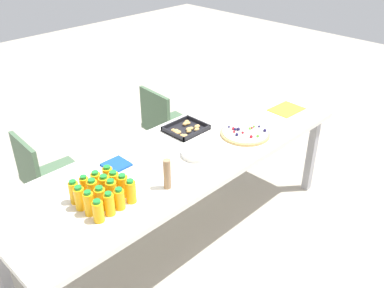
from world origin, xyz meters
The scene contains 26 objects.
ground_plane centered at (0.00, 0.00, 0.00)m, with size 12.00×12.00×0.00m, color #B2A899.
party_table centered at (0.00, 0.00, 0.68)m, with size 2.54×0.82×0.74m.
chair_far_right centered at (0.52, 0.74, 0.50)m, with size 0.43×0.43×0.83m.
chair_far_left centered at (-0.64, 0.74, 0.50)m, with size 0.42×0.42×0.83m.
juice_bottle_0 centered at (-0.80, -0.19, 0.80)m, with size 0.06×0.06×0.13m.
juice_bottle_1 centered at (-0.72, -0.18, 0.81)m, with size 0.06×0.06×0.14m.
juice_bottle_2 centered at (-0.65, -0.18, 0.80)m, with size 0.06×0.06×0.13m.
juice_bottle_3 centered at (-0.57, -0.18, 0.81)m, with size 0.06×0.06×0.15m.
juice_bottle_4 centered at (-0.80, -0.11, 0.81)m, with size 0.06×0.06×0.15m.
juice_bottle_5 centered at (-0.73, -0.11, 0.81)m, with size 0.06×0.06×0.14m.
juice_bottle_6 centered at (-0.65, -0.11, 0.81)m, with size 0.06×0.06×0.15m.
juice_bottle_7 centered at (-0.57, -0.10, 0.81)m, with size 0.06×0.06×0.14m.
juice_bottle_8 centered at (-0.81, -0.03, 0.81)m, with size 0.06×0.06×0.15m.
juice_bottle_9 centered at (-0.72, -0.03, 0.81)m, with size 0.06×0.06×0.15m.
juice_bottle_10 centered at (-0.65, -0.04, 0.81)m, with size 0.06×0.06×0.14m.
juice_bottle_11 centered at (-0.58, -0.03, 0.80)m, with size 0.06×0.06×0.13m.
juice_bottle_12 centered at (-0.80, 0.04, 0.81)m, with size 0.06×0.06×0.15m.
juice_bottle_13 centered at (-0.73, 0.05, 0.80)m, with size 0.05×0.05×0.14m.
juice_bottle_14 centered at (-0.65, 0.04, 0.80)m, with size 0.06×0.06×0.13m.
juice_bottle_15 centered at (-0.57, 0.04, 0.80)m, with size 0.06×0.06×0.13m.
fruit_pizza centered at (0.49, -0.14, 0.75)m, with size 0.36×0.36×0.05m.
snack_tray centered at (0.23, 0.20, 0.75)m, with size 0.28×0.24×0.04m.
plate_stack centered at (0.04, -0.10, 0.75)m, with size 0.22×0.22×0.03m.
napkin_stack centered at (-0.41, 0.18, 0.75)m, with size 0.15×0.15×0.01m, color #194CA5.
cardboard_tube centered at (-0.34, -0.23, 0.83)m, with size 0.04×0.04×0.19m, color #9E7A56.
paper_folder centered at (1.06, -0.12, 0.74)m, with size 0.26×0.20×0.01m, color yellow.
Camera 1 is at (-1.68, -1.74, 2.19)m, focal length 39.27 mm.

